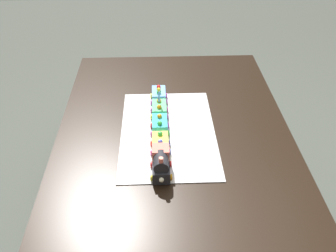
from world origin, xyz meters
TOP-DOWN VIEW (x-y plane):
  - ground_plane at (0.00, 0.00)m, footprint 8.00×8.00m
  - dining_table at (0.00, 0.00)m, footprint 1.40×1.00m
  - cake_board at (-0.01, 0.03)m, footprint 0.60×0.40m
  - cake_locomotive at (-0.25, 0.06)m, footprint 0.14×0.08m
  - cake_car_gondola_lemon at (-0.12, 0.06)m, footprint 0.10×0.08m
  - cake_car_hopper_turquoise at (-0.00, 0.06)m, footprint 0.10×0.08m
  - cake_car_tanker_mint_green at (0.11, 0.06)m, footprint 0.10×0.08m
  - cake_car_flatbed_sky_blue at (0.23, 0.06)m, footprint 0.10×0.08m
  - birthday_candle at (0.12, 0.06)m, footprint 0.01×0.01m

SIDE VIEW (x-z plane):
  - ground_plane at x=0.00m, z-range 0.00..0.00m
  - dining_table at x=0.00m, z-range 0.26..1.00m
  - cake_board at x=-0.01m, z-range 0.74..0.74m
  - cake_car_gondola_lemon at x=-0.12m, z-range 0.74..0.81m
  - cake_car_hopper_turquoise at x=0.00m, z-range 0.74..0.81m
  - cake_car_tanker_mint_green at x=0.11m, z-range 0.74..0.81m
  - cake_car_flatbed_sky_blue at x=0.23m, z-range 0.74..0.81m
  - cake_locomotive at x=-0.25m, z-range 0.73..0.85m
  - birthday_candle at x=0.12m, z-range 0.81..0.88m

